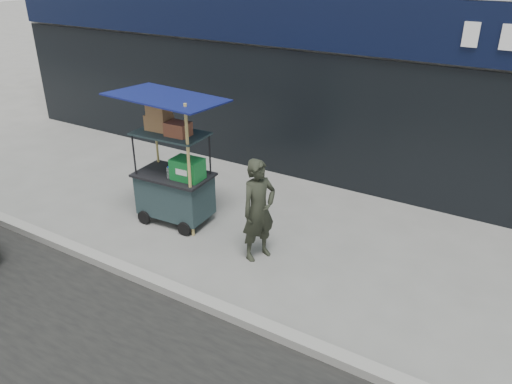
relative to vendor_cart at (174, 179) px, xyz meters
The scene contains 4 objects.
ground 2.07m from the vendor_cart, 43.92° to the right, with size 80.00×80.00×0.00m, color #61605C.
curb 2.19m from the vendor_cart, 47.90° to the right, with size 80.00×0.18×0.12m, color gray.
vendor_cart is the anchor object (origin of this frame).
vendor_man 1.69m from the vendor_cart, ahead, with size 0.54×0.36×1.49m, color black.
Camera 1 is at (3.42, -4.09, 3.97)m, focal length 35.00 mm.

